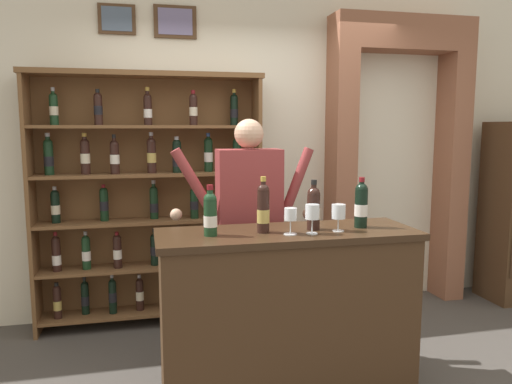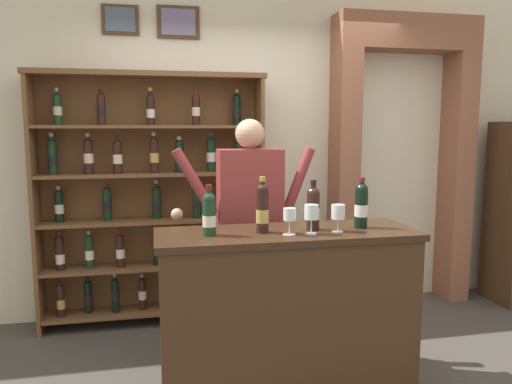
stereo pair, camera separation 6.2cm
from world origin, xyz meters
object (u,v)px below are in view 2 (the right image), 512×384
(tasting_bottle_vin_santo, at_px, (361,205))
(wine_shelf, at_px, (152,196))
(tasting_bottle_rosso, at_px, (209,213))
(wine_glass_spare, at_px, (289,216))
(shopkeeper, at_px, (250,212))
(tasting_bottle_super_tuscan, at_px, (262,208))
(wine_glass_left, at_px, (338,213))
(tasting_bottle_bianco, at_px, (313,208))
(tasting_counter, at_px, (286,314))
(wine_glass_center, at_px, (311,214))

(tasting_bottle_vin_santo, bearing_deg, wine_shelf, 132.83)
(wine_shelf, bearing_deg, tasting_bottle_vin_santo, -47.17)
(tasting_bottle_rosso, xyz_separation_m, wine_glass_spare, (0.45, -0.07, -0.02))
(tasting_bottle_vin_santo, bearing_deg, tasting_bottle_rosso, -178.59)
(wine_shelf, bearing_deg, shopkeeper, -50.80)
(tasting_bottle_rosso, height_order, tasting_bottle_super_tuscan, tasting_bottle_super_tuscan)
(tasting_bottle_rosso, xyz_separation_m, tasting_bottle_super_tuscan, (0.31, 0.01, 0.02))
(wine_glass_spare, distance_m, wine_glass_left, 0.30)
(tasting_bottle_vin_santo, relative_size, wine_glass_left, 1.92)
(tasting_bottle_super_tuscan, xyz_separation_m, tasting_bottle_vin_santo, (0.61, 0.01, -0.00))
(tasting_bottle_rosso, distance_m, tasting_bottle_vin_santo, 0.92)
(tasting_bottle_bianco, height_order, wine_glass_left, tasting_bottle_bianco)
(wine_shelf, bearing_deg, tasting_counter, -59.78)
(tasting_bottle_vin_santo, height_order, wine_glass_center, tasting_bottle_vin_santo)
(tasting_bottle_bianco, height_order, wine_glass_spare, tasting_bottle_bianco)
(wine_shelf, distance_m, tasting_counter, 1.65)
(wine_shelf, distance_m, tasting_bottle_bianco, 1.64)
(shopkeeper, bearing_deg, tasting_bottle_rosso, -121.46)
(wine_shelf, xyz_separation_m, tasting_bottle_rosso, (0.32, -1.36, 0.08))
(tasting_bottle_super_tuscan, relative_size, tasting_bottle_vin_santo, 1.06)
(tasting_bottle_rosso, xyz_separation_m, wine_glass_center, (0.57, -0.08, -0.01))
(wine_glass_spare, height_order, wine_glass_left, wine_glass_left)
(tasting_bottle_bianco, distance_m, wine_glass_spare, 0.20)
(wine_shelf, distance_m, tasting_bottle_rosso, 1.40)
(shopkeeper, distance_m, wine_glass_center, 0.69)
(tasting_bottle_rosso, height_order, wine_glass_spare, tasting_bottle_rosso)
(tasting_bottle_super_tuscan, distance_m, wine_glass_center, 0.28)
(shopkeeper, bearing_deg, tasting_counter, -77.17)
(wine_glass_center, bearing_deg, shopkeeper, 110.04)
(wine_shelf, bearing_deg, wine_glass_center, -58.34)
(tasting_bottle_bianco, height_order, wine_glass_center, tasting_bottle_bianco)
(tasting_bottle_vin_santo, relative_size, wine_glass_center, 1.80)
(tasting_counter, distance_m, tasting_bottle_rosso, 0.79)
(shopkeeper, distance_m, tasting_bottle_bianco, 0.61)
(shopkeeper, height_order, tasting_bottle_rosso, shopkeeper)
(tasting_bottle_super_tuscan, height_order, tasting_bottle_vin_santo, tasting_bottle_super_tuscan)
(wine_shelf, bearing_deg, tasting_bottle_bianco, -54.99)
(tasting_bottle_rosso, height_order, tasting_bottle_vin_santo, tasting_bottle_vin_santo)
(tasting_bottle_rosso, distance_m, wine_glass_spare, 0.45)
(tasting_bottle_bianco, distance_m, wine_glass_center, 0.12)
(wine_shelf, distance_m, wine_glass_center, 1.70)
(wine_glass_left, bearing_deg, wine_glass_spare, -175.69)
(wine_shelf, xyz_separation_m, wine_glass_left, (1.07, -1.41, 0.06))
(wine_shelf, relative_size, wine_glass_spare, 13.41)
(tasting_bottle_bianco, bearing_deg, wine_glass_spare, -150.84)
(tasting_counter, xyz_separation_m, shopkeeper, (-0.12, 0.53, 0.54))
(wine_glass_spare, bearing_deg, tasting_bottle_rosso, 170.84)
(tasting_counter, height_order, wine_glass_center, wine_glass_center)
(tasting_counter, height_order, wine_glass_left, wine_glass_left)
(wine_glass_center, xyz_separation_m, wine_glass_spare, (-0.13, 0.01, -0.01))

